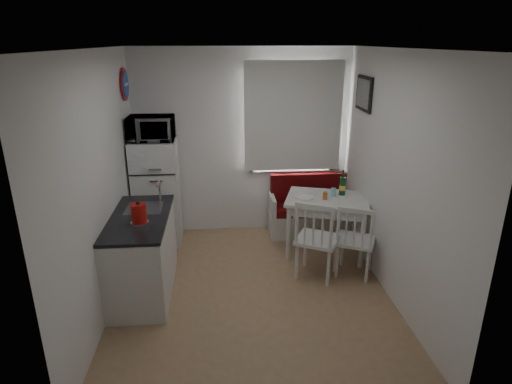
# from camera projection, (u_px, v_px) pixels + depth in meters

# --- Properties ---
(floor) EXTENTS (3.00, 3.50, 0.02)m
(floor) POSITION_uv_depth(u_px,v_px,m) (252.00, 292.00, 4.81)
(floor) COLOR #977050
(floor) RESTS_ON ground
(ceiling) EXTENTS (3.00, 3.50, 0.02)m
(ceiling) POSITION_uv_depth(u_px,v_px,m) (251.00, 48.00, 3.93)
(ceiling) COLOR white
(ceiling) RESTS_ON wall_back
(wall_back) EXTENTS (3.00, 0.02, 2.60)m
(wall_back) POSITION_uv_depth(u_px,v_px,m) (242.00, 143.00, 6.01)
(wall_back) COLOR white
(wall_back) RESTS_ON floor
(wall_front) EXTENTS (3.00, 0.02, 2.60)m
(wall_front) POSITION_uv_depth(u_px,v_px,m) (273.00, 268.00, 2.73)
(wall_front) COLOR white
(wall_front) RESTS_ON floor
(wall_left) EXTENTS (0.02, 3.50, 2.60)m
(wall_left) POSITION_uv_depth(u_px,v_px,m) (102.00, 186.00, 4.25)
(wall_left) COLOR white
(wall_left) RESTS_ON floor
(wall_right) EXTENTS (0.02, 3.50, 2.60)m
(wall_right) POSITION_uv_depth(u_px,v_px,m) (394.00, 178.00, 4.49)
(wall_right) COLOR white
(wall_right) RESTS_ON floor
(window) EXTENTS (1.22, 0.06, 1.47)m
(window) POSITION_uv_depth(u_px,v_px,m) (292.00, 120.00, 5.93)
(window) COLOR silver
(window) RESTS_ON wall_back
(curtain) EXTENTS (1.35, 0.02, 1.50)m
(curtain) POSITION_uv_depth(u_px,v_px,m) (293.00, 117.00, 5.85)
(curtain) COLOR white
(curtain) RESTS_ON wall_back
(kitchen_counter) EXTENTS (0.62, 1.32, 1.16)m
(kitchen_counter) POSITION_uv_depth(u_px,v_px,m) (142.00, 254.00, 4.70)
(kitchen_counter) COLOR silver
(kitchen_counter) RESTS_ON floor
(wall_sign) EXTENTS (0.03, 0.40, 0.40)m
(wall_sign) POSITION_uv_depth(u_px,v_px,m) (125.00, 84.00, 5.32)
(wall_sign) COLOR #1A499C
(wall_sign) RESTS_ON wall_left
(picture_frame) EXTENTS (0.04, 0.52, 0.42)m
(picture_frame) POSITION_uv_depth(u_px,v_px,m) (364.00, 93.00, 5.27)
(picture_frame) COLOR black
(picture_frame) RESTS_ON wall_right
(bench) EXTENTS (1.20, 0.46, 0.86)m
(bench) POSITION_uv_depth(u_px,v_px,m) (310.00, 214.00, 6.21)
(bench) COLOR silver
(bench) RESTS_ON floor
(dining_table) EXTENTS (1.20, 0.99, 0.77)m
(dining_table) POSITION_uv_depth(u_px,v_px,m) (327.00, 204.00, 5.48)
(dining_table) COLOR silver
(dining_table) RESTS_ON floor
(chair_left) EXTENTS (0.61, 0.62, 0.53)m
(chair_left) POSITION_uv_depth(u_px,v_px,m) (320.00, 233.00, 4.85)
(chair_left) COLOR silver
(chair_left) RESTS_ON floor
(chair_right) EXTENTS (0.57, 0.57, 0.49)m
(chair_right) POSITION_uv_depth(u_px,v_px,m) (359.00, 234.00, 4.91)
(chair_right) COLOR silver
(chair_right) RESTS_ON floor
(fridge) EXTENTS (0.58, 0.58, 1.45)m
(fridge) POSITION_uv_depth(u_px,v_px,m) (157.00, 192.00, 5.78)
(fridge) COLOR white
(fridge) RESTS_ON floor
(microwave) EXTENTS (0.57, 0.39, 0.32)m
(microwave) POSITION_uv_depth(u_px,v_px,m) (151.00, 128.00, 5.44)
(microwave) COLOR white
(microwave) RESTS_ON fridge
(kettle) EXTENTS (0.18, 0.18, 0.25)m
(kettle) POSITION_uv_depth(u_px,v_px,m) (139.00, 213.00, 4.31)
(kettle) COLOR #B3130E
(kettle) RESTS_ON kitchen_counter
(wine_bottle) EXTENTS (0.08, 0.08, 0.33)m
(wine_bottle) POSITION_uv_depth(u_px,v_px,m) (343.00, 183.00, 5.50)
(wine_bottle) COLOR #15421D
(wine_bottle) RESTS_ON dining_table
(drinking_glass_orange) EXTENTS (0.06, 0.06, 0.10)m
(drinking_glass_orange) POSITION_uv_depth(u_px,v_px,m) (325.00, 196.00, 5.38)
(drinking_glass_orange) COLOR #C76321
(drinking_glass_orange) RESTS_ON dining_table
(drinking_glass_blue) EXTENTS (0.07, 0.07, 0.11)m
(drinking_glass_blue) POSITION_uv_depth(u_px,v_px,m) (333.00, 192.00, 5.48)
(drinking_glass_blue) COLOR #8CD0EF
(drinking_glass_blue) RESTS_ON dining_table
(plate) EXTENTS (0.23, 0.23, 0.02)m
(plate) POSITION_uv_depth(u_px,v_px,m) (304.00, 197.00, 5.44)
(plate) COLOR white
(plate) RESTS_ON dining_table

